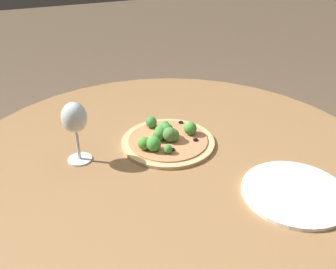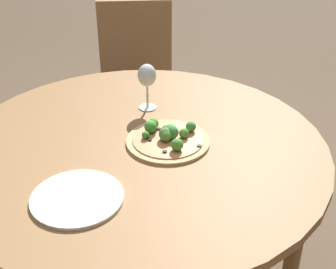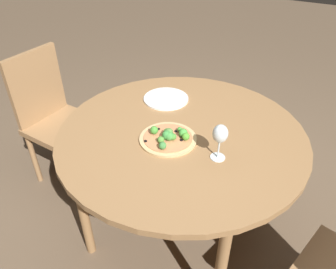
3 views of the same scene
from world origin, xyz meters
name	(u,v)px [view 3 (image 3 of 3)]	position (x,y,z in m)	size (l,w,h in m)	color
ground_plane	(179,227)	(0.00, 0.00, 0.00)	(12.00, 12.00, 0.00)	brown
dining_table	(181,142)	(0.00, 0.00, 0.66)	(1.21, 1.21, 0.72)	olive
chair	(55,116)	(-0.08, -0.95, 0.48)	(0.43, 0.43, 0.90)	#997047
pizza	(169,137)	(0.09, -0.02, 0.74)	(0.27, 0.27, 0.06)	tan
wine_glass	(220,135)	(0.10, 0.22, 0.84)	(0.07, 0.07, 0.17)	silver
plate_near	(166,99)	(-0.24, -0.21, 0.73)	(0.25, 0.25, 0.01)	white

